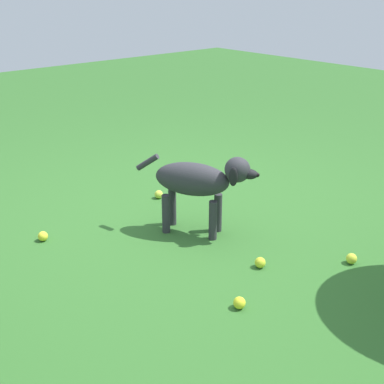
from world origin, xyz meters
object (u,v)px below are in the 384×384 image
(dog, at_px, (199,181))
(tennis_ball_2, at_px, (260,263))
(tennis_ball_1, at_px, (351,259))
(tennis_ball_4, at_px, (43,236))
(tennis_ball_0, at_px, (159,194))
(tennis_ball_3, at_px, (239,303))

(dog, height_order, tennis_ball_2, dog)
(tennis_ball_2, bearing_deg, tennis_ball_1, -126.46)
(tennis_ball_1, xyz_separation_m, tennis_ball_4, (1.52, 1.29, 0.00))
(dog, height_order, tennis_ball_0, dog)
(tennis_ball_0, xyz_separation_m, tennis_ball_3, (-1.44, 0.57, 0.00))
(tennis_ball_1, relative_size, tennis_ball_3, 1.00)
(tennis_ball_0, bearing_deg, tennis_ball_2, 171.66)
(tennis_ball_0, relative_size, tennis_ball_3, 1.00)
(tennis_ball_3, bearing_deg, tennis_ball_2, -62.53)
(tennis_ball_1, height_order, tennis_ball_4, same)
(tennis_ball_1, xyz_separation_m, tennis_ball_3, (0.13, 0.85, 0.00))
(dog, distance_m, tennis_ball_4, 1.10)
(dog, height_order, tennis_ball_4, dog)
(dog, relative_size, tennis_ball_4, 11.30)
(tennis_ball_3, xyz_separation_m, tennis_ball_4, (1.38, 0.44, 0.00))
(tennis_ball_1, xyz_separation_m, tennis_ball_2, (0.34, 0.46, 0.00))
(tennis_ball_1, bearing_deg, tennis_ball_2, 53.54)
(tennis_ball_1, distance_m, tennis_ball_3, 0.86)
(tennis_ball_0, bearing_deg, tennis_ball_3, 158.26)
(tennis_ball_0, xyz_separation_m, tennis_ball_1, (-1.57, -0.28, 0.00))
(tennis_ball_2, bearing_deg, dog, -2.88)
(tennis_ball_0, bearing_deg, dog, 166.83)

